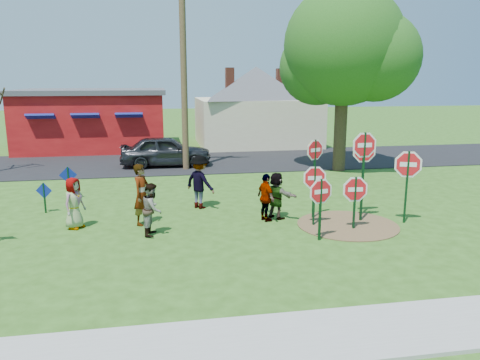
% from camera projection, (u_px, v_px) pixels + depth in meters
% --- Properties ---
extents(ground, '(120.00, 120.00, 0.00)m').
position_uv_depth(ground, '(204.00, 223.00, 15.10)').
color(ground, '#2C5017').
rests_on(ground, ground).
extents(sidewalk, '(22.00, 1.80, 0.08)m').
position_uv_depth(sidewalk, '(245.00, 344.00, 8.17)').
color(sidewalk, '#9E9E99').
rests_on(sidewalk, ground).
extents(road, '(120.00, 7.50, 0.04)m').
position_uv_depth(road, '(183.00, 162.00, 26.17)').
color(road, black).
rests_on(road, ground).
extents(dirt_patch, '(3.20, 3.20, 0.03)m').
position_uv_depth(dirt_patch, '(348.00, 225.00, 14.91)').
color(dirt_patch, brown).
rests_on(dirt_patch, ground).
extents(red_building, '(9.40, 7.69, 3.90)m').
position_uv_depth(red_building, '(94.00, 119.00, 31.06)').
color(red_building, maroon).
rests_on(red_building, ground).
extents(cream_house, '(9.40, 9.40, 6.50)m').
position_uv_depth(cream_house, '(256.00, 103.00, 32.74)').
color(cream_house, beige).
rests_on(cream_house, ground).
extents(stop_sign_a, '(0.97, 0.25, 1.95)m').
position_uv_depth(stop_sign_a, '(321.00, 196.00, 13.27)').
color(stop_sign_a, '#0D3318').
rests_on(stop_sign_a, ground).
extents(stop_sign_b, '(0.85, 0.40, 2.78)m').
position_uv_depth(stop_sign_b, '(315.00, 158.00, 15.20)').
color(stop_sign_b, '#0D3318').
rests_on(stop_sign_b, ground).
extents(stop_sign_c, '(1.11, 0.08, 3.07)m').
position_uv_depth(stop_sign_c, '(364.00, 156.00, 14.90)').
color(stop_sign_c, '#0D3318').
rests_on(stop_sign_c, ground).
extents(stop_sign_d, '(1.10, 0.07, 2.78)m').
position_uv_depth(stop_sign_d, '(364.00, 157.00, 15.62)').
color(stop_sign_d, '#0D3318').
rests_on(stop_sign_d, ground).
extents(stop_sign_e, '(1.07, 0.09, 1.81)m').
position_uv_depth(stop_sign_e, '(355.00, 193.00, 14.28)').
color(stop_sign_e, '#0D3318').
rests_on(stop_sign_e, ground).
extents(stop_sign_f, '(1.08, 0.45, 2.50)m').
position_uv_depth(stop_sign_f, '(408.00, 169.00, 14.82)').
color(stop_sign_f, '#0D3318').
rests_on(stop_sign_f, ground).
extents(stop_sign_g, '(1.00, 0.10, 2.05)m').
position_uv_depth(stop_sign_g, '(315.00, 183.00, 14.59)').
color(stop_sign_g, '#0D3318').
rests_on(stop_sign_g, ground).
extents(blue_diamond_c, '(0.56, 0.16, 1.08)m').
position_uv_depth(blue_diamond_c, '(44.00, 194.00, 16.18)').
color(blue_diamond_c, '#0D3318').
rests_on(blue_diamond_c, ground).
extents(blue_diamond_d, '(0.67, 0.07, 1.29)m').
position_uv_depth(blue_diamond_d, '(68.00, 179.00, 17.98)').
color(blue_diamond_d, '#0D3318').
rests_on(blue_diamond_d, ground).
extents(person_a, '(0.85, 0.94, 1.62)m').
position_uv_depth(person_a, '(74.00, 203.00, 14.46)').
color(person_a, '#424B8C').
rests_on(person_a, ground).
extents(person_b, '(0.76, 0.85, 1.96)m').
position_uv_depth(person_b, '(142.00, 195.00, 14.82)').
color(person_b, '#2F7862').
rests_on(person_b, ground).
extents(person_c, '(0.74, 0.87, 1.58)m').
position_uv_depth(person_c, '(152.00, 209.00, 13.87)').
color(person_c, brown).
rests_on(person_c, ground).
extents(person_d, '(1.36, 1.40, 1.93)m').
position_uv_depth(person_d, '(200.00, 182.00, 16.72)').
color(person_d, '#2F2F33').
rests_on(person_d, ground).
extents(person_e, '(0.65, 1.00, 1.58)m').
position_uv_depth(person_e, '(266.00, 198.00, 15.20)').
color(person_e, '#4D2954').
rests_on(person_e, ground).
extents(person_f, '(1.21, 1.45, 1.56)m').
position_uv_depth(person_f, '(276.00, 195.00, 15.51)').
color(person_f, '#1F502F').
rests_on(person_f, ground).
extents(suv, '(4.74, 1.95, 1.61)m').
position_uv_depth(suv, '(166.00, 151.00, 24.68)').
color(suv, '#333338').
rests_on(suv, road).
extents(utility_pole, '(2.50, 0.61, 10.29)m').
position_uv_depth(utility_pole, '(183.00, 61.00, 22.88)').
color(utility_pole, '#4C3823').
rests_on(utility_pole, ground).
extents(leafy_tree, '(6.37, 5.81, 9.06)m').
position_uv_depth(leafy_tree, '(347.00, 52.00, 22.64)').
color(leafy_tree, '#382819').
rests_on(leafy_tree, ground).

